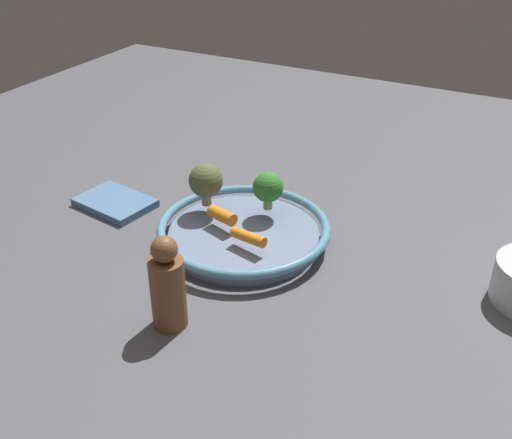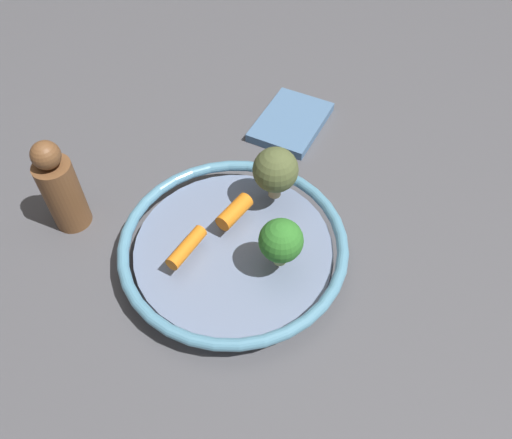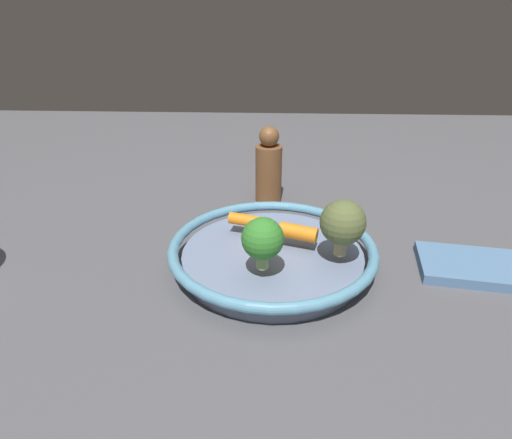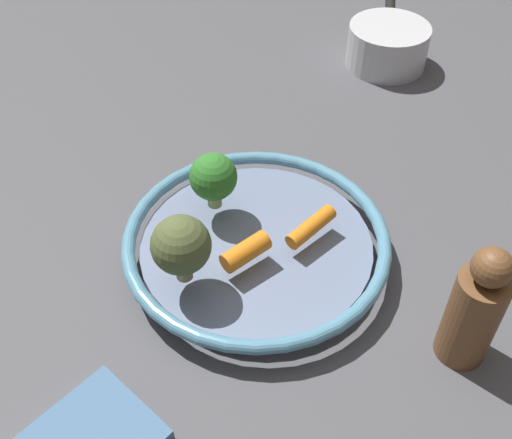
% 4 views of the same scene
% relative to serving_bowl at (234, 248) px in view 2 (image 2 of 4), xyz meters
% --- Properties ---
extents(ground_plane, '(1.92, 1.92, 0.00)m').
position_rel_serving_bowl_xyz_m(ground_plane, '(0.00, 0.00, -0.02)').
color(ground_plane, '#4C4C51').
extents(serving_bowl, '(0.29, 0.29, 0.04)m').
position_rel_serving_bowl_xyz_m(serving_bowl, '(0.00, 0.00, 0.00)').
color(serving_bowl, slate).
rests_on(serving_bowl, ground_plane).
extents(baby_carrot_left, '(0.06, 0.04, 0.02)m').
position_rel_serving_bowl_xyz_m(baby_carrot_left, '(0.03, 0.01, 0.03)').
color(baby_carrot_left, orange).
rests_on(baby_carrot_left, serving_bowl).
extents(baby_carrot_center, '(0.07, 0.03, 0.02)m').
position_rel_serving_bowl_xyz_m(baby_carrot_center, '(-0.03, 0.05, 0.03)').
color(baby_carrot_center, orange).
rests_on(baby_carrot_center, serving_bowl).
extents(broccoli_floret_edge, '(0.05, 0.05, 0.07)m').
position_rel_serving_bowl_xyz_m(broccoli_floret_edge, '(-0.01, -0.06, 0.06)').
color(broccoli_floret_edge, '#95AB66').
rests_on(broccoli_floret_edge, serving_bowl).
extents(broccoli_floret_large, '(0.06, 0.06, 0.08)m').
position_rel_serving_bowl_xyz_m(broccoli_floret_large, '(0.09, -0.03, 0.06)').
color(broccoli_floret_large, tan).
rests_on(broccoli_floret_large, serving_bowl).
extents(pepper_mill, '(0.05, 0.05, 0.14)m').
position_rel_serving_bowl_xyz_m(pepper_mill, '(-0.01, 0.23, 0.04)').
color(pepper_mill, brown).
rests_on(pepper_mill, ground_plane).
extents(dish_towel, '(0.15, 0.11, 0.01)m').
position_rel_serving_bowl_xyz_m(dish_towel, '(0.27, 0.00, -0.01)').
color(dish_towel, '#4C7099').
rests_on(dish_towel, ground_plane).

